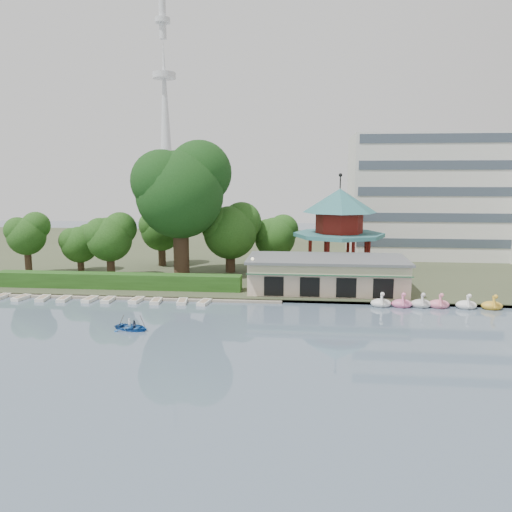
# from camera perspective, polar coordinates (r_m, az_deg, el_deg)

# --- Properties ---
(ground_plane) EXTENTS (220.00, 220.00, 0.00)m
(ground_plane) POSITION_cam_1_polar(r_m,az_deg,el_deg) (39.60, -5.54, -11.31)
(ground_plane) COLOR slate
(ground_plane) RESTS_ON ground
(shore) EXTENTS (220.00, 70.00, 0.40)m
(shore) POSITION_cam_1_polar(r_m,az_deg,el_deg) (89.71, 0.85, 0.45)
(shore) COLOR #424930
(shore) RESTS_ON ground
(embankment) EXTENTS (220.00, 0.60, 0.30)m
(embankment) POSITION_cam_1_polar(r_m,az_deg,el_deg) (55.87, -2.12, -5.00)
(embankment) COLOR gray
(embankment) RESTS_ON ground
(dock) EXTENTS (34.00, 1.60, 0.24)m
(dock) POSITION_cam_1_polar(r_m,az_deg,el_deg) (58.58, -13.88, -4.63)
(dock) COLOR gray
(dock) RESTS_ON ground
(boathouse) EXTENTS (18.60, 9.39, 3.90)m
(boathouse) POSITION_cam_1_polar(r_m,az_deg,el_deg) (59.51, 8.07, -2.01)
(boathouse) COLOR beige
(boathouse) RESTS_ON shore
(pavilion) EXTENTS (12.40, 12.40, 13.50)m
(pavilion) POSITION_cam_1_polar(r_m,az_deg,el_deg) (68.82, 9.49, 3.77)
(pavilion) COLOR beige
(pavilion) RESTS_ON shore
(office_building) EXTENTS (38.00, 18.00, 20.00)m
(office_building) POSITION_cam_1_polar(r_m,az_deg,el_deg) (89.13, 22.24, 5.88)
(office_building) COLOR silver
(office_building) RESTS_ON shore
(broadcast_tower) EXTENTS (8.00, 8.00, 96.00)m
(broadcast_tower) POSITION_cam_1_polar(r_m,az_deg,el_deg) (184.24, -10.33, 15.33)
(broadcast_tower) COLOR silver
(broadcast_tower) RESTS_ON ground
(hedge) EXTENTS (30.00, 2.00, 1.80)m
(hedge) POSITION_cam_1_polar(r_m,az_deg,el_deg) (62.37, -15.52, -2.75)
(hedge) COLOR #255118
(hedge) RESTS_ON shore
(lamp_post) EXTENTS (0.36, 0.36, 4.28)m
(lamp_post) POSITION_cam_1_polar(r_m,az_deg,el_deg) (56.65, -0.40, -1.49)
(lamp_post) COLOR black
(lamp_post) RESTS_ON shore
(big_tree) EXTENTS (12.63, 11.77, 18.10)m
(big_tree) POSITION_cam_1_polar(r_m,az_deg,el_deg) (66.57, -8.54, 7.75)
(big_tree) COLOR #3A281C
(big_tree) RESTS_ON shore
(small_trees) EXTENTS (39.09, 16.08, 9.78)m
(small_trees) POSITION_cam_1_polar(r_m,az_deg,el_deg) (71.05, -9.30, 2.67)
(small_trees) COLOR #3A281C
(small_trees) RESTS_ON shore
(swan_boats) EXTENTS (13.58, 1.94, 1.92)m
(swan_boats) POSITION_cam_1_polar(r_m,az_deg,el_deg) (56.21, 19.60, -5.19)
(swan_boats) COLOR white
(swan_boats) RESTS_ON ground
(moored_rowboats) EXTENTS (24.88, 2.66, 0.36)m
(moored_rowboats) POSITION_cam_1_polar(r_m,az_deg,el_deg) (58.39, -17.42, -4.77)
(moored_rowboats) COLOR silver
(moored_rowboats) RESTS_ON ground
(rowboat_with_passengers) EXTENTS (5.28, 4.41, 2.01)m
(rowboat_with_passengers) POSITION_cam_1_polar(r_m,az_deg,el_deg) (46.95, -14.01, -7.64)
(rowboat_with_passengers) COLOR #1E55A2
(rowboat_with_passengers) RESTS_ON ground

